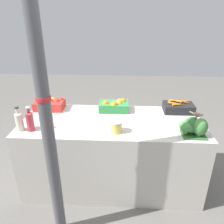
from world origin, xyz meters
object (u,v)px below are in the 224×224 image
(orange_crate, at_px, (114,106))
(pickle_jar, at_px, (116,127))
(carrot_crate, at_px, (178,107))
(juice_bottle_ruby, at_px, (30,121))
(apple_crate, at_px, (49,104))
(sparrow_bird, at_px, (197,115))
(juice_bottle_cloudy, at_px, (19,121))
(broccoli_pile, at_px, (195,126))
(support_pole, at_px, (44,103))

(orange_crate, distance_m, pickle_jar, 0.52)
(carrot_crate, height_order, juice_bottle_ruby, juice_bottle_ruby)
(apple_crate, distance_m, sparrow_bird, 1.67)
(pickle_jar, bearing_deg, juice_bottle_cloudy, -179.44)
(juice_bottle_ruby, bearing_deg, apple_crate, 88.15)
(broccoli_pile, distance_m, pickle_jar, 0.74)
(support_pole, distance_m, carrot_crate, 1.62)
(broccoli_pile, bearing_deg, pickle_jar, 178.73)
(support_pole, xyz_separation_m, apple_crate, (-0.32, 0.98, -0.42))
(apple_crate, relative_size, orange_crate, 1.00)
(carrot_crate, height_order, sparrow_bird, sparrow_bird)
(apple_crate, height_order, pickle_jar, apple_crate)
(support_pole, bearing_deg, juice_bottle_cloudy, 135.04)
(carrot_crate, distance_m, sparrow_bird, 0.56)
(juice_bottle_ruby, height_order, sparrow_bird, juice_bottle_ruby)
(orange_crate, xyz_separation_m, broccoli_pile, (0.78, -0.54, 0.03))
(pickle_jar, bearing_deg, carrot_crate, 36.33)
(apple_crate, bearing_deg, juice_bottle_ruby, -91.85)
(juice_bottle_ruby, bearing_deg, support_pole, -52.66)
(apple_crate, relative_size, pickle_jar, 2.88)
(apple_crate, bearing_deg, juice_bottle_cloudy, -103.06)
(broccoli_pile, bearing_deg, apple_crate, 160.94)
(broccoli_pile, xyz_separation_m, sparrow_bird, (0.01, 0.01, 0.12))
(juice_bottle_ruby, bearing_deg, juice_bottle_cloudy, 180.00)
(support_pole, bearing_deg, carrot_crate, 38.92)
(orange_crate, xyz_separation_m, sparrow_bird, (0.79, -0.53, 0.15))
(sparrow_bird, bearing_deg, carrot_crate, 137.38)
(apple_crate, xyz_separation_m, juice_bottle_ruby, (-0.02, -0.53, 0.05))
(orange_crate, xyz_separation_m, juice_bottle_cloudy, (-0.91, -0.53, 0.04))
(broccoli_pile, bearing_deg, sparrow_bird, 36.73)
(apple_crate, bearing_deg, broccoli_pile, -19.06)
(apple_crate, height_order, sparrow_bird, sparrow_bird)
(orange_crate, relative_size, carrot_crate, 1.00)
(carrot_crate, height_order, juice_bottle_cloudy, juice_bottle_cloudy)
(carrot_crate, bearing_deg, support_pole, -141.08)
(apple_crate, distance_m, broccoli_pile, 1.66)
(apple_crate, xyz_separation_m, broccoli_pile, (1.57, -0.54, 0.03))
(orange_crate, distance_m, sparrow_bird, 0.97)
(broccoli_pile, bearing_deg, carrot_crate, 92.92)
(support_pole, height_order, apple_crate, support_pole)
(support_pole, xyz_separation_m, orange_crate, (0.46, 0.98, -0.42))
(pickle_jar, bearing_deg, orange_crate, 94.77)
(support_pole, bearing_deg, sparrow_bird, 19.63)
(support_pole, relative_size, orange_crate, 7.69)
(support_pole, distance_m, broccoli_pile, 1.38)
(orange_crate, height_order, broccoli_pile, broccoli_pile)
(orange_crate, height_order, juice_bottle_cloudy, juice_bottle_cloudy)
(carrot_crate, bearing_deg, broccoli_pile, -87.08)
(support_pole, bearing_deg, juice_bottle_ruby, 127.34)
(support_pole, relative_size, juice_bottle_ruby, 10.40)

